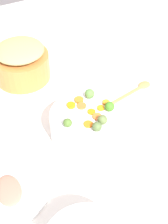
# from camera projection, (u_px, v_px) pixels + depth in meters

# --- Properties ---
(tabletop) EXTENTS (2.40, 2.40, 0.02)m
(tabletop) POSITION_uv_depth(u_px,v_px,m) (86.00, 140.00, 1.25)
(tabletop) COLOR white
(tabletop) RESTS_ON ground
(serving_bowl_carrots) EXTENTS (0.25, 0.25, 0.11)m
(serving_bowl_carrots) POSITION_uv_depth(u_px,v_px,m) (84.00, 124.00, 1.22)
(serving_bowl_carrots) COLOR white
(serving_bowl_carrots) RESTS_ON tabletop
(metal_pot) EXTENTS (0.25, 0.25, 0.12)m
(metal_pot) POSITION_uv_depth(u_px,v_px,m) (22.00, 66.00, 1.47)
(metal_pot) COLOR #CF793A
(metal_pot) RESTS_ON tabletop
(stuffing_mound) EXTENTS (0.22, 0.22, 0.05)m
(stuffing_mound) POSITION_uv_depth(u_px,v_px,m) (19.00, 50.00, 1.41)
(stuffing_mound) COLOR tan
(stuffing_mound) RESTS_ON metal_pot
(carrot_slice_0) EXTENTS (0.04, 0.04, 0.01)m
(carrot_slice_0) POSITION_uv_depth(u_px,v_px,m) (106.00, 102.00, 1.22)
(carrot_slice_0) COLOR orange
(carrot_slice_0) RESTS_ON serving_bowl_carrots
(carrot_slice_1) EXTENTS (0.04, 0.04, 0.01)m
(carrot_slice_1) POSITION_uv_depth(u_px,v_px,m) (82.00, 106.00, 1.21)
(carrot_slice_1) COLOR orange
(carrot_slice_1) RESTS_ON serving_bowl_carrots
(carrot_slice_2) EXTENTS (0.05, 0.05, 0.01)m
(carrot_slice_2) POSITION_uv_depth(u_px,v_px,m) (97.00, 117.00, 1.17)
(carrot_slice_2) COLOR orange
(carrot_slice_2) RESTS_ON serving_bowl_carrots
(carrot_slice_3) EXTENTS (0.03, 0.03, 0.01)m
(carrot_slice_3) POSITION_uv_depth(u_px,v_px,m) (101.00, 108.00, 1.20)
(carrot_slice_3) COLOR orange
(carrot_slice_3) RESTS_ON serving_bowl_carrots
(carrot_slice_4) EXTENTS (0.05, 0.05, 0.01)m
(carrot_slice_4) POSITION_uv_depth(u_px,v_px,m) (79.00, 100.00, 1.23)
(carrot_slice_4) COLOR orange
(carrot_slice_4) RESTS_ON serving_bowl_carrots
(carrot_slice_5) EXTENTS (0.04, 0.04, 0.01)m
(carrot_slice_5) POSITION_uv_depth(u_px,v_px,m) (88.00, 124.00, 1.14)
(carrot_slice_5) COLOR orange
(carrot_slice_5) RESTS_ON serving_bowl_carrots
(carrot_slice_6) EXTENTS (0.04, 0.04, 0.01)m
(carrot_slice_6) POSITION_uv_depth(u_px,v_px,m) (91.00, 112.00, 1.19)
(carrot_slice_6) COLOR orange
(carrot_slice_6) RESTS_ON serving_bowl_carrots
(carrot_slice_7) EXTENTS (0.04, 0.04, 0.01)m
(carrot_slice_7) POSITION_uv_depth(u_px,v_px,m) (71.00, 105.00, 1.21)
(carrot_slice_7) COLOR orange
(carrot_slice_7) RESTS_ON serving_bowl_carrots
(brussels_sprout_0) EXTENTS (0.04, 0.04, 0.04)m
(brussels_sprout_0) POSITION_uv_depth(u_px,v_px,m) (90.00, 94.00, 1.24)
(brussels_sprout_0) COLOR #59893F
(brussels_sprout_0) RESTS_ON serving_bowl_carrots
(brussels_sprout_1) EXTENTS (0.03, 0.03, 0.03)m
(brussels_sprout_1) POSITION_uv_depth(u_px,v_px,m) (97.00, 127.00, 1.12)
(brussels_sprout_1) COLOR #536B39
(brussels_sprout_1) RESTS_ON serving_bowl_carrots
(brussels_sprout_2) EXTENTS (0.04, 0.04, 0.04)m
(brussels_sprout_2) POSITION_uv_depth(u_px,v_px,m) (109.00, 106.00, 1.19)
(brussels_sprout_2) COLOR #438523
(brussels_sprout_2) RESTS_ON serving_bowl_carrots
(brussels_sprout_3) EXTENTS (0.03, 0.03, 0.03)m
(brussels_sprout_3) POSITION_uv_depth(u_px,v_px,m) (102.00, 120.00, 1.14)
(brussels_sprout_3) COLOR #5D713D
(brussels_sprout_3) RESTS_ON serving_bowl_carrots
(brussels_sprout_4) EXTENTS (0.03, 0.03, 0.03)m
(brussels_sprout_4) POSITION_uv_depth(u_px,v_px,m) (67.00, 123.00, 1.13)
(brussels_sprout_4) COLOR #4E722D
(brussels_sprout_4) RESTS_ON serving_bowl_carrots
(wooden_spoon) EXTENTS (0.08, 0.28, 0.01)m
(wooden_spoon) POSITION_uv_depth(u_px,v_px,m) (136.00, 90.00, 1.44)
(wooden_spoon) COLOR tan
(wooden_spoon) RESTS_ON tabletop
(ham_plate) EXTENTS (0.27, 0.27, 0.01)m
(ham_plate) POSITION_uv_depth(u_px,v_px,m) (9.00, 190.00, 1.07)
(ham_plate) COLOR white
(ham_plate) RESTS_ON tabletop
(ham_slice_main) EXTENTS (0.13, 0.09, 0.02)m
(ham_slice_main) POSITION_uv_depth(u_px,v_px,m) (9.00, 190.00, 1.05)
(ham_slice_main) COLOR #C87661
(ham_slice_main) RESTS_ON ham_plate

